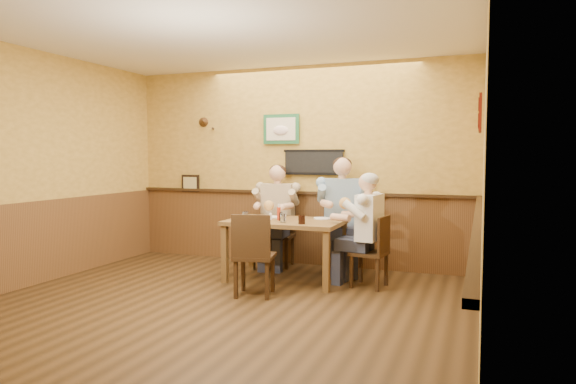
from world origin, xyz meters
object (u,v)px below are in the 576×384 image
Objects in this scene: cola_tumbler at (302,220)px; chair_near_side at (255,254)px; pepper_shaker at (281,217)px; dining_table at (286,227)px; chair_right_end at (369,251)px; hot_sauce_bottle at (279,213)px; chair_back_right at (342,236)px; diner_blue_polo at (342,221)px; water_glass_mid at (283,218)px; salt_shaker at (271,216)px; water_glass_left at (245,216)px; diner_tan_shirt at (278,221)px; chair_back_left at (278,235)px; diner_white_elder at (369,236)px.

chair_near_side is at bearing -128.12° from cola_tumbler.
chair_near_side is 9.00× the size of pepper_shaker.
chair_right_end is (1.04, 0.04, -0.24)m from dining_table.
chair_right_end is 4.68× the size of hot_sauce_bottle.
chair_back_right reaches higher than pepper_shaker.
dining_table is 1.03× the size of diner_blue_polo.
cola_tumbler is (0.25, -0.06, -0.00)m from water_glass_mid.
hot_sauce_bottle is at bearing -0.13° from salt_shaker.
chair_right_end is 1.27m from salt_shaker.
chair_back_right reaches higher than water_glass_left.
diner_tan_shirt is 12.52× the size of pepper_shaker.
chair_back_right is at bearing -134.59° from chair_right_end.
chair_right_end is 0.92× the size of chair_near_side.
chair_right_end is at bearing -71.86° from chair_back_right.
water_glass_left is 1.30× the size of salt_shaker.
diner_tan_shirt is at bearing 86.92° from water_glass_left.
chair_back_left is at bearing 124.99° from cola_tumbler.
diner_tan_shirt is (-0.32, 1.48, 0.18)m from chair_near_side.
chair_near_side reaches higher than chair_back_left.
cola_tumbler reaches higher than chair_right_end.
chair_near_side is 0.74m from water_glass_left.
diner_tan_shirt reaches higher than diner_white_elder.
chair_right_end is 1.13m from pepper_shaker.
hot_sauce_bottle is 1.77× the size of pepper_shaker.
pepper_shaker is at bearing -75.05° from diner_white_elder.
chair_back_right is 1.59m from chair_near_side.
water_glass_mid is 0.22m from hot_sauce_bottle.
dining_table is 0.81m from diner_tan_shirt.
chair_back_right is 0.70× the size of diner_blue_polo.
chair_back_right is 8.69× the size of water_glass_left.
diner_blue_polo is 0.97m from pepper_shaker.
cola_tumbler is (-0.73, -0.33, 0.20)m from diner_white_elder.
diner_blue_polo is (0.53, 0.70, 0.02)m from dining_table.
diner_tan_shirt is at bearing -107.25° from diner_white_elder.
water_glass_left is 0.75m from cola_tumbler.
chair_right_end is 1.37m from chair_near_side.
chair_right_end is 0.62× the size of diner_blue_polo.
water_glass_mid reaches higher than pepper_shaker.
diner_tan_shirt is 1.57m from diner_white_elder.
diner_blue_polo is at bearing 46.78° from salt_shaker.
diner_blue_polo reaches higher than chair_near_side.
salt_shaker is (-1.21, -0.09, 0.37)m from chair_right_end.
water_glass_left is 0.61× the size of hot_sauce_bottle.
water_glass_mid is 0.26m from cola_tumbler.
cola_tumbler is at bearing -60.84° from chair_back_left.
diner_blue_polo is at bearing -134.59° from diner_white_elder.
diner_blue_polo is 1.02m from cola_tumbler.
cola_tumbler is at bearing -60.84° from diner_tan_shirt.
salt_shaker is at bearing 165.92° from pepper_shaker.
diner_blue_polo reaches higher than pepper_shaker.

